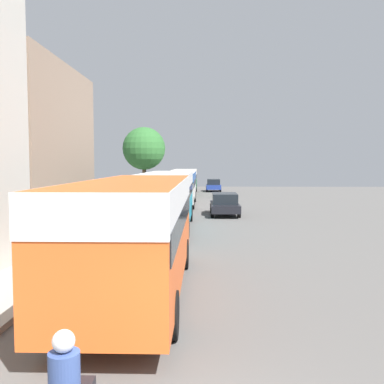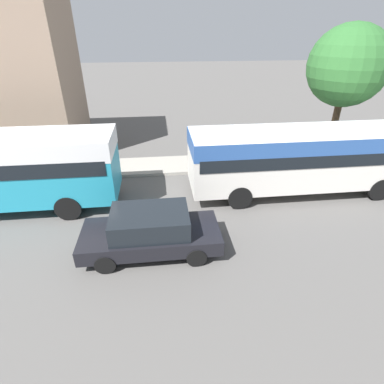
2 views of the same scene
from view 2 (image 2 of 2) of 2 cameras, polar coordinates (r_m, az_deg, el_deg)
bus_third_in_line at (r=13.89m, az=20.65°, el=7.00°), size 2.62×9.94×2.81m
car_crossing at (r=9.90m, az=-7.88°, el=-7.38°), size 1.97×4.49×1.51m
pedestrian_near_curb at (r=17.58m, az=-29.96°, el=6.27°), size 0.33×0.33×1.57m
street_tree at (r=17.76m, az=27.54°, el=20.44°), size 3.91×3.91×6.71m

